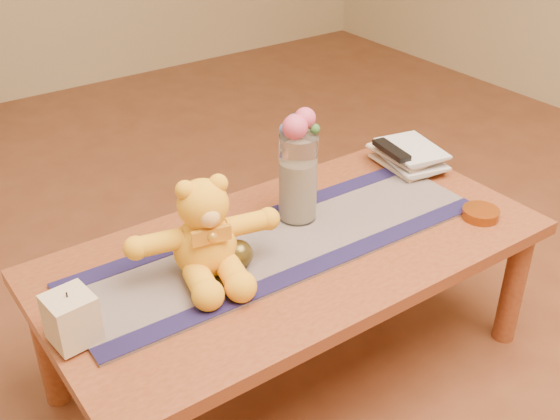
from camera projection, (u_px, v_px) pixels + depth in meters
floor at (293, 365)px, 2.11m from camera, size 5.50×5.50×0.00m
coffee_table_top at (295, 251)px, 1.89m from camera, size 1.40×0.70×0.04m
table_leg_fr at (513, 286)px, 2.12m from camera, size 0.07×0.07×0.41m
table_leg_bl at (47, 345)px, 1.89m from camera, size 0.07×0.07×0.41m
table_leg_br at (386, 209)px, 2.53m from camera, size 0.07×0.07×0.41m
persian_runner at (282, 243)px, 1.88m from camera, size 1.21×0.37×0.01m
runner_border_near at (314, 267)px, 1.78m from camera, size 1.20×0.08×0.00m
runner_border_far at (254, 219)px, 1.98m from camera, size 1.20×0.08×0.00m
teddy_bear at (204, 228)px, 1.70m from camera, size 0.44×0.38×0.26m
pillar_candle at (72, 318)px, 1.51m from camera, size 0.11×0.11×0.12m
candle_wick at (67, 295)px, 1.47m from camera, size 0.00×0.00×0.01m
glass_vase at (298, 178)px, 1.93m from camera, size 0.11×0.11×0.26m
potpourri_fill at (298, 190)px, 1.95m from camera, size 0.09×0.09×0.18m
rose_left at (295, 127)px, 1.83m from camera, size 0.07×0.07×0.07m
rose_right at (305, 118)px, 1.85m from camera, size 0.06×0.06×0.06m
blue_flower_back at (294, 122)px, 1.88m from camera, size 0.04×0.04×0.04m
blue_flower_side at (285, 129)px, 1.85m from camera, size 0.04×0.04×0.04m
leaf_sprig at (315, 129)px, 1.86m from camera, size 0.03×0.03×0.03m
bronze_ball at (239, 254)px, 1.76m from camera, size 0.09×0.09×0.08m
book_bottom at (388, 169)px, 2.25m from camera, size 0.19×0.24×0.02m
book_lower at (390, 164)px, 2.24m from camera, size 0.21×0.26×0.02m
book_upper at (387, 159)px, 2.23m from camera, size 0.18×0.23×0.02m
book_top at (391, 154)px, 2.22m from camera, size 0.21×0.25×0.02m
tv_remote at (391, 150)px, 2.21m from camera, size 0.07×0.17×0.02m
amber_dish at (481, 214)px, 2.00m from camera, size 0.14×0.14×0.03m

